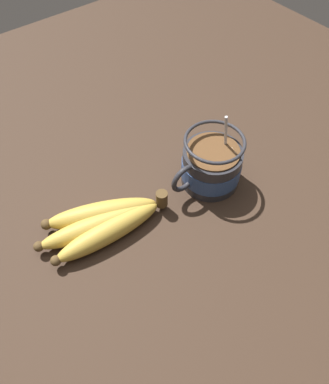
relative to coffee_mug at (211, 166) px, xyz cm
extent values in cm
cube|color=#332319|center=(7.34, -2.82, -5.88)|extent=(138.84, 138.84, 3.66)
cylinder|color=#28282D|center=(-0.12, 0.00, -0.35)|extent=(10.32, 10.32, 7.39)
cylinder|color=navy|center=(-0.12, 0.00, -0.60)|extent=(10.52, 10.52, 3.45)
torus|color=#28282D|center=(5.98, 0.00, 0.87)|extent=(5.63, 0.90, 5.63)
cylinder|color=brown|center=(-0.12, 0.00, 3.44)|extent=(9.12, 9.12, 0.40)
torus|color=#28282D|center=(-0.12, 0.00, 5.79)|extent=(10.32, 10.32, 0.60)
cylinder|color=#B2B2B7|center=(-2.86, 0.00, 3.74)|extent=(2.36, 0.50, 12.65)
ellipsoid|color=#B2B2B7|center=(-1.93, 0.00, -2.55)|extent=(3.00, 2.00, 0.80)
cylinder|color=#4C381E|center=(10.68, -0.29, -1.28)|extent=(2.00, 2.00, 3.00)
ellipsoid|color=#B79338|center=(19.89, -4.45, -2.06)|extent=(18.23, 11.13, 3.98)
sphere|color=#4C381E|center=(28.18, -8.20, -2.06)|extent=(1.79, 1.79, 1.79)
ellipsoid|color=#B79338|center=(21.32, -2.93, -2.19)|extent=(20.24, 8.40, 3.71)
sphere|color=#4C381E|center=(30.99, -5.33, -2.19)|extent=(1.67, 1.67, 1.67)
ellipsoid|color=#B79338|center=(20.88, -0.92, -2.19)|extent=(18.63, 4.85, 3.71)
sphere|color=#4C381E|center=(30.08, -1.50, -2.19)|extent=(1.67, 1.67, 1.67)
camera|label=1|loc=(33.49, 29.57, 48.80)|focal=35.00mm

